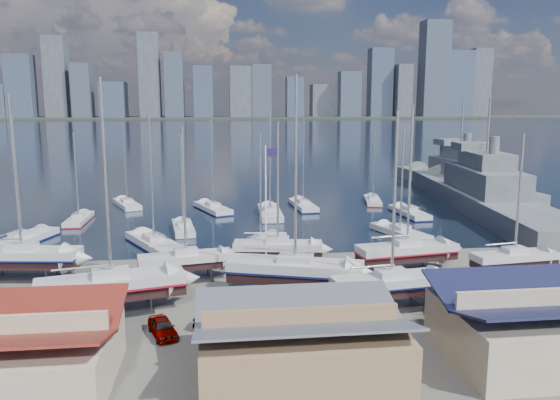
{
  "coord_description": "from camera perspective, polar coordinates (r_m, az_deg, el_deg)",
  "views": [
    {
      "loc": [
        -4.96,
        -56.36,
        15.98
      ],
      "look_at": [
        2.85,
        8.0,
        4.56
      ],
      "focal_mm": 35.0,
      "sensor_mm": 36.0,
      "label": 1
    }
  ],
  "objects": [
    {
      "name": "sailboat_cradle_3",
      "position": [
        46.18,
        1.61,
        -7.39
      ],
      "size": [
        11.88,
        6.61,
        18.31
      ],
      "rotation": [
        0.0,
        0.0,
        -0.32
      ],
      "color": "#2D2D33",
      "rests_on": "ground"
    },
    {
      "name": "ground",
      "position": [
        49.29,
        -0.78,
        -8.93
      ],
      "size": [
        1400.0,
        1400.0,
        0.0
      ],
      "primitive_type": "plane",
      "color": "#605E59",
      "rests_on": "ground"
    },
    {
      "name": "sailboat_moored_5",
      "position": [
        83.0,
        -7.05,
        -0.98
      ],
      "size": [
        6.1,
        10.13,
        14.66
      ],
      "rotation": [
        0.0,
        0.0,
        1.94
      ],
      "color": "black",
      "rests_on": "water"
    },
    {
      "name": "sailboat_cradle_6",
      "position": [
        53.88,
        13.12,
        -5.25
      ],
      "size": [
        10.15,
        4.21,
        15.92
      ],
      "rotation": [
        0.0,
        0.0,
        0.15
      ],
      "color": "#2D2D33",
      "rests_on": "ground"
    },
    {
      "name": "sailboat_cradle_4",
      "position": [
        53.97,
        -0.22,
        -5.03
      ],
      "size": [
        8.97,
        3.69,
        14.34
      ],
      "rotation": [
        0.0,
        0.0,
        -0.15
      ],
      "color": "#2D2D33",
      "rests_on": "ground"
    },
    {
      "name": "naval_ship_east",
      "position": [
        88.41,
        20.49,
        0.03
      ],
      "size": [
        14.51,
        53.3,
        18.74
      ],
      "rotation": [
        0.0,
        0.0,
        1.45
      ],
      "color": "slate",
      "rests_on": "water"
    },
    {
      "name": "far_shore",
      "position": [
        616.56,
        -6.53,
        8.54
      ],
      "size": [
        1400.0,
        80.0,
        2.2
      ],
      "primitive_type": "cube",
      "color": "#2D332D",
      "rests_on": "ground"
    },
    {
      "name": "sailboat_cradle_0",
      "position": [
        55.73,
        -25.34,
        -5.4
      ],
      "size": [
        10.81,
        4.3,
        16.91
      ],
      "rotation": [
        0.0,
        0.0,
        -0.13
      ],
      "color": "#2D2D33",
      "rests_on": "ground"
    },
    {
      "name": "skyline",
      "position": [
        610.57,
        -7.35,
        12.07
      ],
      "size": [
        639.14,
        43.8,
        107.69
      ],
      "color": "#475166",
      "rests_on": "far_shore"
    },
    {
      "name": "sailboat_cradle_1",
      "position": [
        44.43,
        -17.19,
        -8.58
      ],
      "size": [
        11.61,
        5.71,
        17.93
      ],
      "rotation": [
        0.0,
        0.0,
        0.24
      ],
      "color": "#2D2D33",
      "rests_on": "ground"
    },
    {
      "name": "sailboat_moored_7",
      "position": [
        78.71,
        -1.05,
        -1.49
      ],
      "size": [
        3.21,
        10.66,
        15.99
      ],
      "rotation": [
        0.0,
        0.0,
        1.55
      ],
      "color": "black",
      "rests_on": "water"
    },
    {
      "name": "sailboat_moored_6",
      "position": [
        62.05,
        -2.02,
        -4.65
      ],
      "size": [
        6.88,
        9.03,
        13.52
      ],
      "rotation": [
        0.0,
        0.0,
        1.02
      ],
      "color": "black",
      "rests_on": "water"
    },
    {
      "name": "sailboat_cradle_5",
      "position": [
        44.2,
        11.57,
        -8.6
      ],
      "size": [
        9.86,
        4.06,
        15.51
      ],
      "rotation": [
        0.0,
        0.0,
        0.15
      ],
      "color": "#2D2D33",
      "rests_on": "ground"
    },
    {
      "name": "sailboat_moored_2",
      "position": [
        89.14,
        -15.7,
        -0.51
      ],
      "size": [
        5.72,
        9.42,
        13.78
      ],
      "rotation": [
        0.0,
        0.0,
        1.95
      ],
      "color": "black",
      "rests_on": "water"
    },
    {
      "name": "car_c",
      "position": [
        39.88,
        -0.45,
        -12.53
      ],
      "size": [
        3.23,
        5.43,
        1.41
      ],
      "primitive_type": "imported",
      "rotation": [
        0.0,
        0.0,
        0.18
      ],
      "color": "gray",
      "rests_on": "ground"
    },
    {
      "name": "water",
      "position": [
        356.76,
        -6.17,
        7.34
      ],
      "size": [
        1400.0,
        600.0,
        0.4
      ],
      "primitive_type": "cube",
      "color": "#1A273D",
      "rests_on": "ground"
    },
    {
      "name": "shed_blue",
      "position": [
        39.3,
        26.41,
        -11.28
      ],
      "size": [
        13.65,
        9.45,
        4.71
      ],
      "color": "#BFB293",
      "rests_on": "ground"
    },
    {
      "name": "car_d",
      "position": [
        44.42,
        17.33,
        -10.45
      ],
      "size": [
        3.85,
        6.01,
        1.62
      ],
      "primitive_type": "imported",
      "rotation": [
        0.0,
        0.0,
        -0.31
      ],
      "color": "gray",
      "rests_on": "ground"
    },
    {
      "name": "sailboat_moored_9",
      "position": [
        68.75,
        12.43,
        -3.42
      ],
      "size": [
        5.42,
        9.65,
        14.06
      ],
      "rotation": [
        0.0,
        0.0,
        1.89
      ],
      "color": "black",
      "rests_on": "water"
    },
    {
      "name": "sailboat_cradle_7",
      "position": [
        55.11,
        23.29,
        -5.6
      ],
      "size": [
        8.29,
        3.14,
        13.42
      ],
      "rotation": [
        0.0,
        0.0,
        0.11
      ],
      "color": "#2D2D33",
      "rests_on": "ground"
    },
    {
      "name": "sailboat_cradle_2",
      "position": [
        50.72,
        -9.78,
        -6.19
      ],
      "size": [
        8.81,
        3.95,
        14.06
      ],
      "rotation": [
        0.0,
        0.0,
        0.19
      ],
      "color": "#2D2D33",
      "rests_on": "ground"
    },
    {
      "name": "sailboat_moored_11",
      "position": [
        90.39,
        9.66,
        -0.14
      ],
      "size": [
        3.97,
        8.7,
        12.56
      ],
      "rotation": [
        0.0,
        0.0,
        1.37
      ],
      "color": "black",
      "rests_on": "water"
    },
    {
      "name": "naval_ship_west",
      "position": [
        107.93,
        18.17,
        1.86
      ],
      "size": [
        10.64,
        41.89,
        17.73
      ],
      "rotation": [
        0.0,
        0.0,
        1.67
      ],
      "color": "slate",
      "rests_on": "water"
    },
    {
      "name": "car_b",
      "position": [
        40.15,
        -5.84,
        -12.44
      ],
      "size": [
        4.49,
        2.44,
        1.4
      ],
      "primitive_type": "imported",
      "rotation": [
        0.0,
        0.0,
        1.33
      ],
      "color": "gray",
      "rests_on": "ground"
    },
    {
      "name": "car_a",
      "position": [
        39.9,
        -12.17,
        -12.86
      ],
      "size": [
        2.64,
        4.03,
        1.28
      ],
      "primitive_type": "imported",
      "rotation": [
        0.0,
        0.0,
        0.33
      ],
      "color": "gray",
      "rests_on": "ground"
    },
    {
      "name": "sailboat_moored_1",
      "position": [
        79.61,
        -20.27,
        -2.0
      ],
      "size": [
        2.42,
        8.59,
        12.83
      ],
      "rotation": [
        0.0,
        0.0,
        1.57
      ],
      "color": "black",
      "rests_on": "water"
    },
    {
      "name": "sailboat_moored_0",
      "position": [
        69.8,
        -25.33,
        -3.97
      ],
      "size": [
        6.05,
        10.88,
        15.68
      ],
      "rotation": [
        0.0,
        0.0,
        1.25
      ],
      "color": "black",
      "rests_on": "water"
    },
    {
      "name": "sailboat_moored_8",
      "position": [
        84.88,
        2.43,
        -0.66
      ],
      "size": [
        3.45,
        9.83,
        14.42
      ],
      "rotation": [
        0.0,
        0.0,
        1.65
      ],
      "color": "black",
      "rests_on": "water"
    },
    {
      "name": "sailboat_moored_10",
      "position": [
        81.39,
        13.35,
        -1.39
      ],
      "size": [
        3.38,
        9.74,
        14.31
      ],
      "rotation": [
        0.0,
        0.0,
        1.64
      ],
      "color": "black",
      "rests_on": "water"
    },
    {
      "name": "flagpole",
      "position": [
        49.03,
        -1.39,
        -0.38
      ],
      "size": [
        1.09,
        0.12,
        12.39
      ],
      "color": "white",
      "rests_on": "ground"
    },
    {
      "name": "sailboat_moored_4",
      "position": [
        70.51,
        -10.08,
        -3.0
      ],
      "size": [
        3.47,
        8.88,
        13.07
      ],
      "rotation": [
        0.0,
        0.0,
        1.69
      ],
      "color": "black",
      "rests_on": "water"
    },
    {
      "name": "shed_grey",
      "position": [
        33.73,
        2.21,
        -14.23
      ],
      "size": [
        12.6,
        8.4,
        4.17
      ],
      "color": "#8C6B4C",
      "rests_on": "ground"
    },
    {
      "name": "sailboat_moored_3",
      "position": [
        63.37,
        -13.01,
        -4.59
      ],
      "size": [
        7.69,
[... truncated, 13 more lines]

